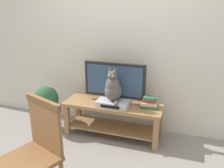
{
  "coord_description": "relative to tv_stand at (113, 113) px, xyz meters",
  "views": [
    {
      "loc": [
        0.91,
        -2.23,
        1.79
      ],
      "look_at": [
        -0.01,
        0.56,
        0.79
      ],
      "focal_mm": 37.89,
      "sensor_mm": 36.0,
      "label": 1
    }
  ],
  "objects": [
    {
      "name": "book_stack",
      "position": [
        0.5,
        0.03,
        0.22
      ],
      "size": [
        0.23,
        0.19,
        0.16
      ],
      "color": "#38664C",
      "rests_on": "tv_stand"
    },
    {
      "name": "ground_plane",
      "position": [
        0.01,
        -0.61,
        -0.35
      ],
      "size": [
        12.0,
        12.0,
        0.0
      ],
      "primitive_type": "plane",
      "color": "gray"
    },
    {
      "name": "back_wall",
      "position": [
        0.01,
        0.4,
        1.05
      ],
      "size": [
        7.0,
        0.12,
        2.8
      ],
      "primitive_type": "cube",
      "color": "beige",
      "rests_on": "ground"
    },
    {
      "name": "wooden_chair",
      "position": [
        -0.31,
        -1.3,
        0.22
      ],
      "size": [
        0.6,
        0.6,
        0.99
      ],
      "color": "brown",
      "rests_on": "ground"
    },
    {
      "name": "cat",
      "position": [
        0.02,
        -0.08,
        0.4
      ],
      "size": [
        0.23,
        0.32,
        0.47
      ],
      "color": "#514C47",
      "rests_on": "media_box"
    },
    {
      "name": "tv",
      "position": [
        0.0,
        0.06,
        0.44
      ],
      "size": [
        0.85,
        0.2,
        0.56
      ],
      "color": "black",
      "rests_on": "tv_stand"
    },
    {
      "name": "tv_stand",
      "position": [
        0.0,
        0.0,
        0.0
      ],
      "size": [
        1.35,
        0.47,
        0.5
      ],
      "color": "olive",
      "rests_on": "ground"
    },
    {
      "name": "media_box",
      "position": [
        0.02,
        -0.06,
        0.19
      ],
      "size": [
        0.43,
        0.29,
        0.08
      ],
      "color": "#BCBCC1",
      "rests_on": "tv_stand"
    },
    {
      "name": "potted_plant",
      "position": [
        -0.98,
        -0.13,
        0.07
      ],
      "size": [
        0.37,
        0.37,
        0.67
      ],
      "color": "beige",
      "rests_on": "ground"
    }
  ]
}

